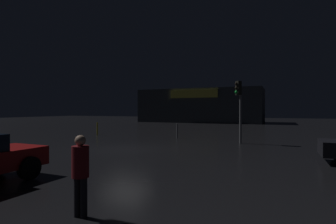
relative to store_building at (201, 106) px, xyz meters
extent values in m
plane|color=black|center=(4.93, -32.30, -2.80)|extent=(120.00, 120.00, 0.00)
cube|color=#33383D|center=(0.00, 0.01, 0.00)|extent=(20.49, 8.68, 5.60)
cube|color=#E5D84C|center=(0.00, -4.48, 1.86)|extent=(7.71, 0.24, 1.27)
cylinder|color=#595B60|center=(10.31, -27.28, -0.82)|extent=(0.14, 0.14, 3.96)
cube|color=black|center=(10.19, -27.39, 0.71)|extent=(0.41, 0.41, 0.88)
sphere|color=black|center=(10.07, -27.50, 0.98)|extent=(0.20, 0.20, 0.20)
sphere|color=black|center=(10.07, -27.50, 0.71)|extent=(0.20, 0.20, 0.20)
sphere|color=#19D13F|center=(10.07, -27.50, 0.45)|extent=(0.20, 0.20, 0.20)
cylinder|color=black|center=(5.51, -38.72, -2.45)|extent=(0.24, 0.71, 0.71)
cylinder|color=black|center=(8.86, -40.34, -2.41)|extent=(0.14, 0.14, 0.80)
cylinder|color=black|center=(9.02, -40.33, -2.41)|extent=(0.14, 0.14, 0.80)
cylinder|color=maroon|center=(8.94, -40.34, -1.69)|extent=(0.35, 0.35, 0.63)
sphere|color=tan|center=(8.94, -40.34, -1.27)|extent=(0.22, 0.22, 0.22)
cylinder|color=#595B60|center=(5.44, -25.87, -2.25)|extent=(0.11, 0.11, 1.12)
cylinder|color=gold|center=(-1.67, -26.29, -2.27)|extent=(0.10, 0.10, 1.07)
camera|label=1|loc=(12.60, -44.48, -0.65)|focal=28.15mm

